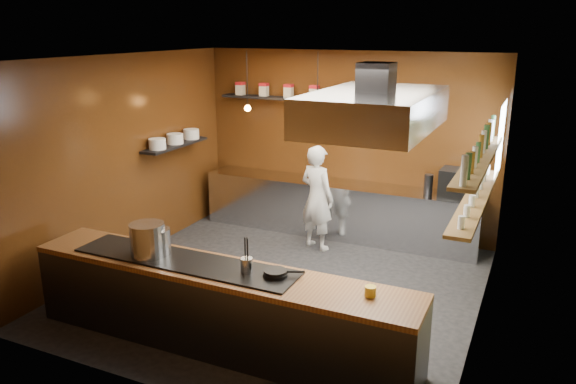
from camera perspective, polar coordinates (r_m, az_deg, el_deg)
The scene contains 26 objects.
floor at distance 7.65m, azimuth -0.66°, elevation -9.56°, with size 5.00×5.00×0.00m, color black.
back_wall at distance 9.39m, azimuth 5.89°, elevation 4.95°, with size 5.00×5.00×0.00m, color #381B0A.
left_wall at distance 8.47m, azimuth -16.18°, elevation 3.14°, with size 5.00×5.00×0.00m, color #381B0A.
right_wall at distance 6.50m, azimuth 19.63°, elevation -1.14°, with size 5.00×5.00×0.00m, color #464628.
ceiling at distance 6.89m, azimuth -0.75°, elevation 13.48°, with size 5.00×5.00×0.00m, color silver.
window_pane at distance 8.06m, azimuth 20.78°, elevation 4.97°, with size 1.00×1.00×0.00m, color white.
prep_counter at distance 9.35m, azimuth 5.04°, elevation -1.73°, with size 4.60×0.65×0.90m, color silver.
pass_counter at distance 6.20m, azimuth -7.20°, elevation -11.50°, with size 4.40×0.72×0.94m.
tin_shelf at distance 9.47m, azimuth 0.51°, elevation 9.43°, with size 2.60×0.26×0.04m, color black.
plate_shelf at distance 9.13m, azimuth -11.37°, elevation 4.71°, with size 0.30×1.40×0.04m, color black.
bottle_shelf_upper at distance 6.70m, azimuth 18.88°, elevation 3.17°, with size 0.26×2.80×0.04m, color brown.
bottle_shelf_lower at distance 6.81m, azimuth 18.52°, elevation -0.68°, with size 0.26×2.80×0.04m, color brown.
extractor_hood at distance 6.10m, azimuth 8.82°, elevation 8.24°, with size 1.20×2.00×0.72m.
pendant_left at distance 9.11m, azimuth -4.12°, elevation 8.81°, with size 0.10×0.10×0.95m.
pendant_right at distance 8.60m, azimuth 2.98°, elevation 8.38°, with size 0.10×0.10×0.95m.
storage_tins at distance 9.39m, azimuth 1.36°, elevation 10.18°, with size 2.43×0.13×0.22m.
plate_stacks at distance 9.11m, azimuth -11.41°, elevation 5.33°, with size 0.26×1.16×0.16m.
bottles at distance 6.67m, azimuth 18.99°, elevation 4.34°, with size 0.06×2.66×0.24m.
wine_glasses at distance 6.79m, azimuth 18.58°, elevation 0.01°, with size 0.07×2.37×0.13m.
stockpot_large at distance 6.33m, azimuth -14.07°, elevation -4.72°, with size 0.38×0.38×0.37m, color #B2B4B9.
stockpot_small at distance 6.36m, azimuth -13.22°, elevation -4.91°, with size 0.31×0.31×0.29m, color #B6B8BD.
utensil_crock at distance 5.78m, azimuth -4.22°, elevation -7.45°, with size 0.13×0.13×0.16m, color #BABDC2.
frying_pan at distance 5.71m, azimuth -1.25°, elevation -8.23°, with size 0.40×0.26×0.06m.
butter_jar at distance 5.41m, azimuth 8.36°, elevation -9.94°, with size 0.11×0.11×0.10m, color gold.
espresso_machine at distance 8.69m, azimuth 16.65°, elevation 0.82°, with size 0.44×0.42×0.44m, color black.
chef at distance 8.66m, azimuth 2.96°, elevation -0.58°, with size 0.60×0.39×1.65m, color silver.
Camera 1 is at (2.96, -6.21, 3.36)m, focal length 35.00 mm.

